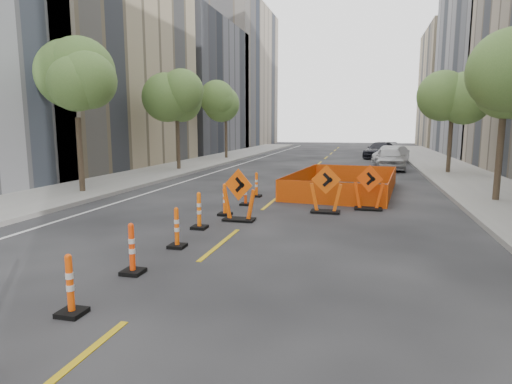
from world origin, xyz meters
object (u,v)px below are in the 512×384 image
(channelizer_8, at_px, (256,185))
(chevron_sign_center, at_px, (326,189))
(channelizer_5, at_px, (199,211))
(chevron_sign_left, at_px, (239,195))
(parked_car_near, at_px, (390,158))
(parked_car_mid, at_px, (391,155))
(parked_car_far, at_px, (380,150))
(channelizer_7, at_px, (246,192))
(channelizer_2, at_px, (70,285))
(channelizer_3, at_px, (132,249))
(channelizer_4, at_px, (177,228))
(chevron_sign_right, at_px, (369,188))
(channelizer_6, at_px, (225,200))

(channelizer_8, bearing_deg, chevron_sign_center, -40.33)
(channelizer_5, relative_size, chevron_sign_left, 0.65)
(channelizer_5, relative_size, channelizer_8, 1.04)
(chevron_sign_center, bearing_deg, parked_car_near, 76.86)
(parked_car_mid, distance_m, parked_car_far, 5.24)
(channelizer_7, bearing_deg, channelizer_8, 92.13)
(channelizer_2, xyz_separation_m, parked_car_near, (6.04, 24.64, 0.26))
(channelizer_3, height_order, channelizer_7, channelizer_3)
(channelizer_4, xyz_separation_m, channelizer_7, (0.11, 5.85, -0.01))
(parked_car_mid, bearing_deg, channelizer_3, -78.71)
(chevron_sign_right, distance_m, parked_car_mid, 19.69)
(channelizer_5, relative_size, channelizer_7, 1.10)
(channelizer_7, bearing_deg, parked_car_far, 77.35)
(chevron_sign_right, bearing_deg, chevron_sign_left, -124.05)
(parked_car_far, bearing_deg, chevron_sign_center, -79.24)
(channelizer_5, distance_m, chevron_sign_center, 4.64)
(chevron_sign_center, bearing_deg, channelizer_7, 164.47)
(chevron_sign_left, xyz_separation_m, chevron_sign_right, (3.95, 2.82, -0.03))
(channelizer_4, relative_size, chevron_sign_right, 0.63)
(channelizer_7, xyz_separation_m, chevron_sign_left, (0.52, -2.61, 0.33))
(channelizer_7, xyz_separation_m, chevron_sign_right, (4.47, 0.21, 0.31))
(channelizer_2, bearing_deg, channelizer_7, 89.25)
(channelizer_3, height_order, channelizer_4, channelizer_3)
(parked_car_mid, xyz_separation_m, parked_car_far, (-0.66, 5.20, 0.05))
(chevron_sign_center, xyz_separation_m, chevron_sign_right, (1.43, 0.90, -0.03))
(channelizer_7, bearing_deg, chevron_sign_left, -78.75)
(chevron_sign_center, height_order, parked_car_near, chevron_sign_center)
(channelizer_5, bearing_deg, chevron_sign_center, 43.82)
(channelizer_5, distance_m, channelizer_7, 3.91)
(parked_car_mid, bearing_deg, parked_car_near, -69.78)
(chevron_sign_left, relative_size, parked_car_far, 0.33)
(channelizer_8, distance_m, chevron_sign_center, 4.09)
(channelizer_8, height_order, parked_car_mid, parked_car_mid)
(chevron_sign_left, height_order, parked_car_mid, chevron_sign_left)
(channelizer_8, xyz_separation_m, parked_car_mid, (6.35, 17.87, 0.17))
(channelizer_4, distance_m, channelizer_6, 3.90)
(chevron_sign_right, relative_size, parked_car_far, 0.32)
(channelizer_2, distance_m, parked_car_far, 35.24)
(channelizer_2, relative_size, chevron_sign_left, 0.61)
(channelizer_5, xyz_separation_m, chevron_sign_center, (3.34, 3.21, 0.29))
(channelizer_7, height_order, channelizer_8, channelizer_8)
(channelizer_2, relative_size, chevron_sign_right, 0.63)
(chevron_sign_center, bearing_deg, channelizer_4, -124.08)
(channelizer_5, xyz_separation_m, parked_car_near, (6.21, 18.79, 0.23))
(channelizer_6, bearing_deg, channelizer_7, 85.05)
(parked_car_near, bearing_deg, parked_car_mid, 84.51)
(channelizer_7, height_order, parked_car_far, parked_car_far)
(channelizer_6, relative_size, chevron_sign_right, 0.67)
(channelizer_7, distance_m, channelizer_8, 1.95)
(chevron_sign_left, relative_size, chevron_sign_center, 1.00)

